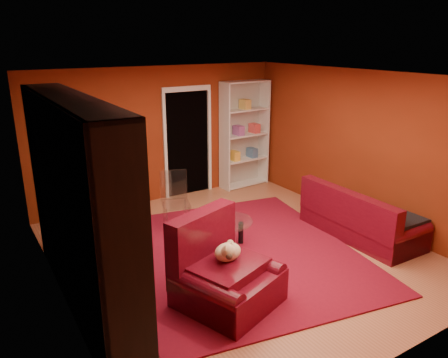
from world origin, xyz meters
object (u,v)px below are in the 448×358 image
media_unit (79,206)px  acrylic_chair (176,204)px  coffee_table (227,232)px  sofa (362,211)px  christmas_tree (111,169)px  dog (228,252)px  rug (239,253)px  gift_box_red (116,211)px  white_bookshelf (245,135)px  gift_box_teal (82,221)px  armchair (228,271)px

media_unit → acrylic_chair: 2.43m
coffee_table → media_unit: bearing=-170.4°
sofa → christmas_tree: bearing=51.1°
christmas_tree → dog: size_ratio=4.95×
coffee_table → acrylic_chair: bearing=112.5°
sofa → coffee_table: size_ratio=2.43×
coffee_table → acrylic_chair: acrylic_chair is taller
rug → media_unit: 2.58m
christmas_tree → sofa: 4.23m
rug → gift_box_red: size_ratio=16.19×
dog → acrylic_chair: (0.41, 2.25, -0.22)m
rug → media_unit: (-2.26, -0.04, 1.23)m
rug → acrylic_chair: size_ratio=4.34×
media_unit → christmas_tree: 2.47m
acrylic_chair → dog: bearing=-82.8°
christmas_tree → coffee_table: 2.29m
dog → coffee_table: dog is taller
sofa → coffee_table: (-2.04, 0.87, -0.21)m
christmas_tree → white_bookshelf: 3.11m
rug → coffee_table: (-0.00, 0.35, 0.20)m
christmas_tree → acrylic_chair: 1.27m
media_unit → coffee_table: bearing=10.3°
acrylic_chair → white_bookshelf: bearing=47.5°
dog → coffee_table: bearing=39.0°
gift_box_teal → acrylic_chair: acrylic_chair is taller
media_unit → gift_box_red: media_unit is taller
gift_box_red → coffee_table: 2.28m
christmas_tree → gift_box_red: 0.87m
gift_box_red → armchair: size_ratio=0.21×
white_bookshelf → dog: 4.50m
media_unit → gift_box_teal: size_ratio=10.80×
gift_box_red → armchair: 3.39m
armchair → coffee_table: (0.84, 1.36, -0.24)m
gift_box_teal → coffee_table: coffee_table is taller
media_unit → gift_box_red: size_ratio=13.66×
rug → media_unit: size_ratio=1.19×
acrylic_chair → rug: bearing=-55.4°
rug → acrylic_chair: acrylic_chair is taller
dog → armchair: bearing=-135.0°
gift_box_teal → sofa: 4.64m
media_unit → gift_box_red: bearing=64.6°
gift_box_red → dog: dog is taller
christmas_tree → sofa: size_ratio=1.01×
armchair → gift_box_red: bearing=75.2°
dog → coffee_table: (0.81, 1.30, -0.45)m
rug → white_bookshelf: 3.42m
media_unit → sofa: 4.40m
rug → gift_box_teal: gift_box_teal is taller
dog → sofa: size_ratio=0.20×
gift_box_teal → gift_box_red: bearing=18.5°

